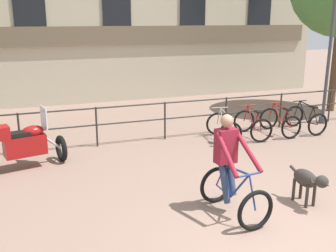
# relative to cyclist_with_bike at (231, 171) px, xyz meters

# --- Properties ---
(ground_plane) EXTENTS (60.00, 60.00, 0.00)m
(ground_plane) POSITION_rel_cyclist_with_bike_xyz_m (0.38, -0.82, -0.76)
(ground_plane) COLOR #8E7060
(canal_railing) EXTENTS (15.05, 0.05, 1.05)m
(canal_railing) POSITION_rel_cyclist_with_bike_xyz_m (0.38, 4.38, -0.05)
(canal_railing) COLOR #2D2B28
(canal_railing) RESTS_ON ground_plane
(cyclist_with_bike) EXTENTS (0.81, 1.24, 1.70)m
(cyclist_with_bike) POSITION_rel_cyclist_with_bike_xyz_m (0.00, 0.00, 0.00)
(cyclist_with_bike) COLOR black
(cyclist_with_bike) RESTS_ON ground_plane
(dog) EXTENTS (0.30, 0.95, 0.68)m
(dog) POSITION_rel_cyclist_with_bike_xyz_m (1.43, -0.25, -0.28)
(dog) COLOR #332D28
(dog) RESTS_ON ground_plane
(parked_motorcycle) EXTENTS (1.82, 0.99, 1.35)m
(parked_motorcycle) POSITION_rel_cyclist_with_bike_xyz_m (-3.27, 3.38, -0.20)
(parked_motorcycle) COLOR black
(parked_motorcycle) RESTS_ON ground_plane
(parked_bicycle_near_lamp) EXTENTS (0.81, 1.19, 0.86)m
(parked_bicycle_near_lamp) POSITION_rel_cyclist_with_bike_xyz_m (1.84, 3.72, -0.41)
(parked_bicycle_near_lamp) COLOR black
(parked_bicycle_near_lamp) RESTS_ON ground_plane
(parked_bicycle_mid_left) EXTENTS (0.75, 1.16, 0.86)m
(parked_bicycle_mid_left) POSITION_rel_cyclist_with_bike_xyz_m (2.74, 3.72, -0.41)
(parked_bicycle_mid_left) COLOR black
(parked_bicycle_mid_left) RESTS_ON ground_plane
(parked_bicycle_mid_right) EXTENTS (0.69, 1.13, 0.86)m
(parked_bicycle_mid_right) POSITION_rel_cyclist_with_bike_xyz_m (3.65, 3.72, -0.41)
(parked_bicycle_mid_right) COLOR black
(parked_bicycle_mid_right) RESTS_ON ground_plane
(parked_bicycle_far_end) EXTENTS (0.66, 1.11, 0.86)m
(parked_bicycle_far_end) POSITION_rel_cyclist_with_bike_xyz_m (4.56, 3.72, -0.41)
(parked_bicycle_far_end) COLOR black
(parked_bicycle_far_end) RESTS_ON ground_plane
(street_lamp) EXTENTS (0.28, 0.28, 4.16)m
(street_lamp) POSITION_rel_cyclist_with_bike_xyz_m (5.69, 4.29, 1.58)
(street_lamp) COLOR #424247
(street_lamp) RESTS_ON ground_plane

